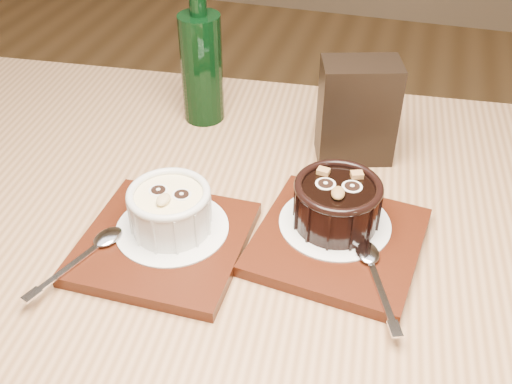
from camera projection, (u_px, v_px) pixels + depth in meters
The scene contains 11 objects.
table at pixel (251, 300), 0.74m from camera, with size 1.27×0.90×0.75m.
tray_left at pixel (164, 243), 0.68m from camera, with size 0.18×0.18×0.01m, color #43180B.
doily_left at pixel (172, 228), 0.69m from camera, with size 0.13×0.13×0.00m, color white.
ramekin_white at pixel (170, 208), 0.67m from camera, with size 0.09×0.09×0.06m.
spoon_left at pixel (84, 255), 0.65m from camera, with size 0.03×0.13×0.01m, color white, non-canonical shape.
tray_right at pixel (338, 241), 0.68m from camera, with size 0.18×0.18×0.01m, color #43180B.
doily_right at pixel (335, 223), 0.70m from camera, with size 0.13×0.13×0.00m, color white.
ramekin_dark at pixel (337, 202), 0.68m from camera, with size 0.10×0.10×0.06m.
spoon_right at pixel (376, 275), 0.63m from camera, with size 0.03×0.13×0.01m, color white, non-canonical shape.
condiment_stand at pixel (357, 112), 0.79m from camera, with size 0.10×0.06×0.14m, color black.
green_bottle at pixel (202, 64), 0.86m from camera, with size 0.06×0.06×0.23m.
Camera 1 is at (0.37, -0.61, 1.22)m, focal length 42.00 mm.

